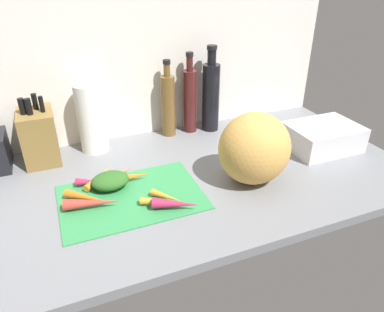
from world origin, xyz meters
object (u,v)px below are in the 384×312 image
carrot_8 (87,198)px  bottle_1 (190,100)px  winter_squash (254,148)px  carrot_4 (114,176)px  carrot_5 (130,177)px  bottle_0 (168,104)px  carrot_1 (100,177)px  carrot_2 (176,204)px  bottle_2 (211,95)px  carrot_3 (92,203)px  dish_rack (323,137)px  cutting_board (131,197)px  carrot_6 (164,202)px  paper_towel_roll (91,118)px  knife_block (39,136)px  carrot_0 (167,197)px  carrot_7 (94,182)px

carrot_8 → bottle_1: 61.67cm
carrot_8 → winter_squash: 53.54cm
carrot_4 → carrot_5: (4.49, -3.35, 0.35)cm
carrot_8 → bottle_0: 54.29cm
carrot_1 → carrot_4: 4.76cm
carrot_2 → bottle_2: size_ratio=0.39×
carrot_3 → carrot_8: 4.04cm
carrot_1 → dish_rack: (82.97, -8.05, 2.82)cm
cutting_board → bottle_2: (43.54, 37.26, 14.58)cm
carrot_5 → carrot_1: bearing=153.0°
carrot_6 → bottle_0: (17.82, 47.24, 11.15)cm
bottle_0 → carrot_6: bearing=-110.7°
paper_towel_roll → cutting_board: bearing=-82.1°
carrot_3 → knife_block: size_ratio=0.66×
winter_squash → paper_towel_roll: size_ratio=0.91×
carrot_2 → carrot_5: 21.33cm
carrot_2 → carrot_8: (-23.33, 13.35, -0.34)cm
carrot_2 → carrot_6: size_ratio=0.99×
carrot_2 → winter_squash: winter_squash is taller
carrot_3 → carrot_2: bearing=-23.1°
cutting_board → bottle_2: bottle_2 is taller
bottle_1 → carrot_2: bearing=-115.9°
bottle_0 → cutting_board: bearing=-123.2°
cutting_board → bottle_0: bottle_0 is taller
carrot_1 → carrot_5: 10.20cm
cutting_board → winter_squash: bearing=-7.2°
carrot_3 → carrot_4: bearing=55.8°
carrot_5 → bottle_0: (23.71, 30.70, 10.69)cm
carrot_2 → carrot_6: carrot_2 is taller
carrot_1 → carrot_2: (17.76, -24.10, 0.56)cm
carrot_0 → dish_rack: 67.24cm
carrot_0 → carrot_8: bearing=159.9°
carrot_8 → bottle_2: 67.75cm
carrot_8 → knife_block: (-10.86, 32.82, 7.56)cm
carrot_1 → carrot_5: carrot_5 is taller
carrot_0 → winter_squash: 31.57cm
carrot_0 → bottle_0: bottle_0 is taller
bottle_1 → carrot_3: bearing=-138.8°
carrot_5 → carrot_7: (-11.44, 1.74, -0.29)cm
cutting_board → bottle_0: bearing=56.8°
cutting_board → bottle_2: 59.13cm
winter_squash → dish_rack: 38.23cm
carrot_0 → carrot_4: bearing=124.5°
carrot_6 → carrot_1: bearing=125.3°
knife_block → bottle_2: 67.53cm
carrot_4 → bottle_1: 48.20cm
bottle_2 → winter_squash: bearing=-95.7°
carrot_3 → winter_squash: bearing=-3.5°
carrot_2 → carrot_4: size_ratio=0.95×
carrot_3 → winter_squash: winter_squash is taller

